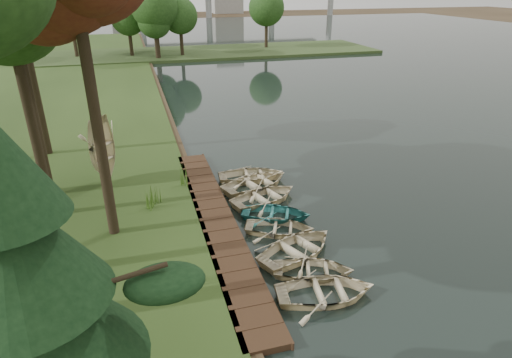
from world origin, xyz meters
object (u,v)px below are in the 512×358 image
object	(u,v)px
rowboat_0	(326,290)
pine_tree	(23,278)
stored_rowboat	(107,176)
rowboat_1	(314,269)
rowboat_2	(298,247)
boardwalk	(216,221)

from	to	relation	value
rowboat_0	pine_tree	xyz separation A→B (m)	(-7.77, -4.04, 5.20)
rowboat_0	stored_rowboat	xyz separation A→B (m)	(-7.52, 11.52, 0.26)
rowboat_0	rowboat_1	distance (m)	1.29
rowboat_2	stored_rowboat	size ratio (longest dim) A/B	1.01
rowboat_0	rowboat_2	world-z (taller)	rowboat_2
pine_tree	rowboat_0	bearing A→B (deg)	27.44
rowboat_0	pine_tree	world-z (taller)	pine_tree
stored_rowboat	rowboat_2	bearing A→B (deg)	-103.63
rowboat_0	pine_tree	size ratio (longest dim) A/B	0.42
pine_tree	rowboat_1	bearing A→B (deg)	34.11
rowboat_0	stored_rowboat	bearing A→B (deg)	40.92
rowboat_1	stored_rowboat	bearing A→B (deg)	56.04
boardwalk	rowboat_0	size ratio (longest dim) A/B	4.53
rowboat_1	pine_tree	bearing A→B (deg)	143.54
boardwalk	pine_tree	bearing A→B (deg)	-116.64
rowboat_1	stored_rowboat	size ratio (longest dim) A/B	0.84
rowboat_0	rowboat_1	xyz separation A→B (m)	(0.08, 1.29, -0.05)
boardwalk	stored_rowboat	distance (m)	7.26
boardwalk	rowboat_2	world-z (taller)	rowboat_2
rowboat_1	pine_tree	xyz separation A→B (m)	(-7.86, -5.32, 5.25)
rowboat_1	boardwalk	bearing A→B (deg)	48.98
boardwalk	pine_tree	size ratio (longest dim) A/B	1.91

